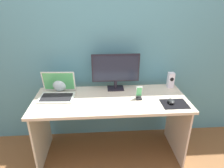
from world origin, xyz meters
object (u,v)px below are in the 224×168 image
at_px(laptop, 57,92).
at_px(fishbowl, 60,84).
at_px(monitor, 116,70).
at_px(phone_in_dock, 139,95).
at_px(speaker_right, 171,80).
at_px(keyboard_external, 114,107).
at_px(mouse, 171,101).

bearing_deg(laptop, fishbowl, 87.65).
relative_size(monitor, phone_in_dock, 3.73).
xyz_separation_m(speaker_right, keyboard_external, (-0.67, -0.40, -0.08)).
height_order(laptop, phone_in_dock, laptop).
height_order(speaker_right, phone_in_dock, speaker_right).
height_order(monitor, laptop, monitor).
xyz_separation_m(monitor, mouse, (0.51, -0.37, -0.20)).
bearing_deg(keyboard_external, monitor, 79.45).
bearing_deg(laptop, mouse, -11.47).
relative_size(speaker_right, mouse, 1.78).
xyz_separation_m(keyboard_external, phone_in_dock, (0.26, 0.15, 0.04)).
bearing_deg(keyboard_external, laptop, 150.91).
height_order(fishbowl, phone_in_dock, fishbowl).
relative_size(mouse, phone_in_dock, 0.72).
xyz_separation_m(laptop, keyboard_external, (0.57, -0.27, -0.04)).
bearing_deg(phone_in_dock, mouse, -20.09).
bearing_deg(fishbowl, phone_in_dock, -17.36).
relative_size(monitor, laptop, 1.44).
relative_size(monitor, mouse, 5.18).
bearing_deg(phone_in_dock, monitor, 129.72).
relative_size(speaker_right, laptop, 0.49).
bearing_deg(laptop, speaker_right, 6.20).
height_order(speaker_right, laptop, laptop).
relative_size(laptop, keyboard_external, 0.85).
height_order(laptop, fishbowl, laptop).
bearing_deg(monitor, mouse, -35.61).
relative_size(speaker_right, fishbowl, 1.10).
height_order(laptop, mouse, laptop).
bearing_deg(keyboard_external, fishbowl, 140.35).
xyz_separation_m(monitor, keyboard_external, (-0.05, -0.41, -0.22)).
relative_size(fishbowl, keyboard_external, 0.38).
xyz_separation_m(fishbowl, mouse, (1.12, -0.37, -0.06)).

